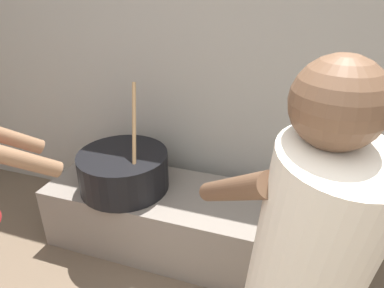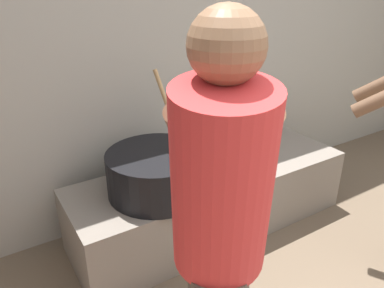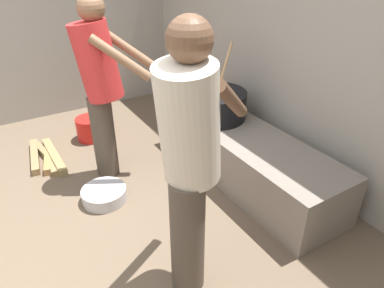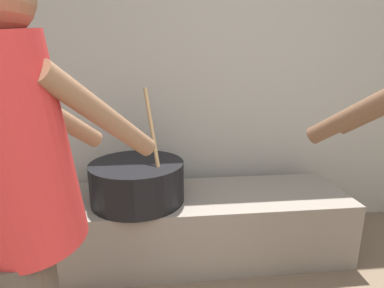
# 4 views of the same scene
# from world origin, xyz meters

# --- Properties ---
(block_enclosure_rear) EXTENTS (5.51, 0.20, 2.24)m
(block_enclosure_rear) POSITION_xyz_m (0.00, 2.48, 1.12)
(block_enclosure_rear) COLOR #9E998E
(block_enclosure_rear) RESTS_ON ground_plane
(hearth_ledge) EXTENTS (1.92, 0.60, 0.44)m
(hearth_ledge) POSITION_xyz_m (-0.23, 1.96, 0.22)
(hearth_ledge) COLOR slate
(hearth_ledge) RESTS_ON ground_plane
(cooking_pot_main) EXTENTS (0.59, 0.59, 0.70)m
(cooking_pot_main) POSITION_xyz_m (-0.66, 1.92, 0.57)
(cooking_pot_main) COLOR black
(cooking_pot_main) RESTS_ON hearth_ledge
(cook_in_red_shirt) EXTENTS (0.63, 0.72, 1.55)m
(cook_in_red_shirt) POSITION_xyz_m (-0.92, 0.96, 0.89)
(cook_in_red_shirt) COLOR #4C4238
(cook_in_red_shirt) RESTS_ON ground_plane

